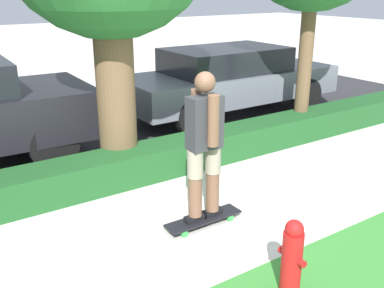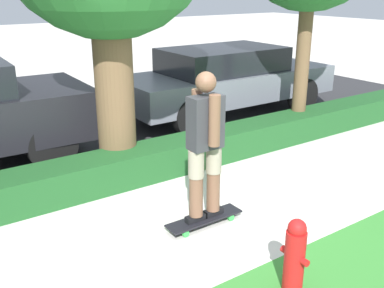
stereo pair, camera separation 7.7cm
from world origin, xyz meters
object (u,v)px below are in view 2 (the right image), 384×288
object	(u,v)px
skateboard	(204,219)
fire_hydrant	(295,256)
parked_car_middle	(226,79)
skater_person	(205,144)

from	to	relation	value
skateboard	fire_hydrant	distance (m)	1.44
fire_hydrant	parked_car_middle	bearing A→B (deg)	57.35
skater_person	parked_car_middle	distance (m)	4.80
skateboard	parked_car_middle	size ratio (longest dim) A/B	0.20
skateboard	fire_hydrant	world-z (taller)	fire_hydrant
skater_person	parked_car_middle	xyz separation A→B (m)	(3.17, 3.59, -0.23)
parked_car_middle	fire_hydrant	xyz separation A→B (m)	(-3.21, -5.00, -0.41)
skateboard	parked_car_middle	distance (m)	4.84
parked_car_middle	fire_hydrant	size ratio (longest dim) A/B	6.50
skater_person	skateboard	bearing A→B (deg)	-174.64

